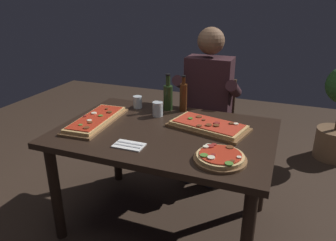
% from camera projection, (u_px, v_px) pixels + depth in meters
% --- Properties ---
extents(ground_plane, '(6.40, 6.40, 0.00)m').
position_uv_depth(ground_plane, '(166.00, 222.00, 2.37)').
color(ground_plane, '#38281E').
extents(dining_table, '(1.40, 0.96, 0.74)m').
position_uv_depth(dining_table, '(165.00, 143.00, 2.13)').
color(dining_table, black).
rests_on(dining_table, ground_plane).
extents(pizza_rectangular_front, '(0.57, 0.38, 0.05)m').
position_uv_depth(pizza_rectangular_front, '(208.00, 126.00, 2.12)').
color(pizza_rectangular_front, brown).
rests_on(pizza_rectangular_front, dining_table).
extents(pizza_rectangular_left, '(0.26, 0.58, 0.05)m').
position_uv_depth(pizza_rectangular_left, '(96.00, 120.00, 2.22)').
color(pizza_rectangular_left, brown).
rests_on(pizza_rectangular_left, dining_table).
extents(pizza_round_far, '(0.29, 0.29, 0.05)m').
position_uv_depth(pizza_round_far, '(220.00, 157.00, 1.71)').
color(pizza_round_far, brown).
rests_on(pizza_round_far, dining_table).
extents(wine_bottle_dark, '(0.06, 0.06, 0.28)m').
position_uv_depth(wine_bottle_dark, '(183.00, 97.00, 2.40)').
color(wine_bottle_dark, '#47230F').
rests_on(wine_bottle_dark, dining_table).
extents(oil_bottle_amber, '(0.07, 0.07, 0.28)m').
position_uv_depth(oil_bottle_amber, '(168.00, 96.00, 2.43)').
color(oil_bottle_amber, '#233819').
rests_on(oil_bottle_amber, dining_table).
extents(tumbler_near_camera, '(0.08, 0.08, 0.11)m').
position_uv_depth(tumbler_near_camera, '(158.00, 110.00, 2.33)').
color(tumbler_near_camera, silver).
rests_on(tumbler_near_camera, dining_table).
extents(tumbler_far_side, '(0.07, 0.07, 0.09)m').
position_uv_depth(tumbler_far_side, '(138.00, 102.00, 2.49)').
color(tumbler_far_side, silver).
rests_on(tumbler_far_side, dining_table).
extents(napkin_cutlery_set, '(0.18, 0.11, 0.01)m').
position_uv_depth(napkin_cutlery_set, '(129.00, 145.00, 1.88)').
color(napkin_cutlery_set, white).
rests_on(napkin_cutlery_set, dining_table).
extents(diner_chair, '(0.44, 0.44, 0.87)m').
position_uv_depth(diner_chair, '(209.00, 122.00, 2.90)').
color(diner_chair, '#3D2B1E').
rests_on(diner_chair, ground_plane).
extents(seated_diner, '(0.53, 0.41, 1.33)m').
position_uv_depth(seated_diner, '(207.00, 99.00, 2.71)').
color(seated_diner, '#23232D').
rests_on(seated_diner, ground_plane).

